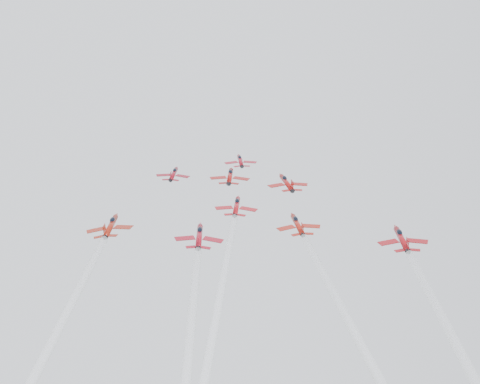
{
  "coord_description": "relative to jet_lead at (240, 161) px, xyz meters",
  "views": [
    {
      "loc": [
        -5.57,
        -132.66,
        109.74
      ],
      "look_at": [
        0.0,
        2.0,
        140.68
      ],
      "focal_mm": 45.0,
      "sensor_mm": 36.0,
      "label": 1
    }
  ],
  "objects": [
    {
      "name": "jet_rear_farleft",
      "position": [
        -27.48,
        -75.5,
        -49.71
      ],
      "size": [
        9.48,
        86.8,
        57.66
      ],
      "rotation": [
        0.58,
        -0.09,
        -0.1
      ],
      "color": "#9D1F0F"
    },
    {
      "name": "jet_row2_right",
      "position": [
        10.74,
        -14.57,
        -9.57
      ],
      "size": [
        10.04,
        12.64,
        8.75
      ],
      "rotation": [
        0.58,
        -0.09,
        0.12
      ],
      "color": "#A5120F"
    },
    {
      "name": "jet_row2_center",
      "position": [
        -3.09,
        -10.83,
        -7.11
      ],
      "size": [
        10.02,
        12.61,
        8.73
      ],
      "rotation": [
        0.58,
        0.04,
        -0.06
      ],
      "color": "#A0110F"
    },
    {
      "name": "jet_center",
      "position": [
        -2.04,
        -65.75,
        -43.3
      ],
      "size": [
        9.39,
        85.92,
        57.08
      ],
      "rotation": [
        0.58,
        0.06,
        -0.08
      ],
      "color": "#B11019"
    },
    {
      "name": "jet_rear_right",
      "position": [
        10.22,
        -72.78,
        -47.92
      ],
      "size": [
        9.09,
        83.17,
        55.24
      ],
      "rotation": [
        0.58,
        -0.09,
        0.04
      ],
      "color": "#AC1C10"
    },
    {
      "name": "jet_row2_left",
      "position": [
        -17.26,
        -9.75,
        -6.42
      ],
      "size": [
        8.54,
        10.75,
        7.44
      ],
      "rotation": [
        0.58,
        0.06,
        -0.07
      ],
      "color": "maroon"
    },
    {
      "name": "jet_lead",
      "position": [
        0.0,
        0.0,
        0.0
      ],
      "size": [
        8.83,
        11.12,
        7.7
      ],
      "rotation": [
        0.58,
        -0.05,
        0.03
      ],
      "color": "#A30F1F"
    }
  ]
}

